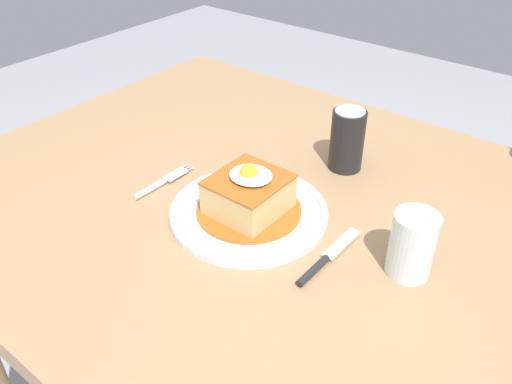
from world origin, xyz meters
The scene contains 7 objects.
dining_table centered at (0.00, 0.00, 0.66)m, with size 1.19×0.95×0.77m.
main_plate centered at (0.02, -0.06, 0.78)m, with size 0.28×0.28×0.02m.
sandwich_meal centered at (0.02, -0.06, 0.82)m, with size 0.18×0.18×0.09m.
fork centered at (-0.17, -0.09, 0.78)m, with size 0.02×0.14×0.01m.
knife centered at (0.19, -0.09, 0.78)m, with size 0.02×0.17×0.01m.
soda_can centered at (0.07, 0.19, 0.84)m, with size 0.07×0.07×0.12m.
drinking_glass centered at (0.30, -0.02, 0.82)m, with size 0.07×0.07×0.10m.
Camera 1 is at (0.49, -0.63, 1.33)m, focal length 37.24 mm.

